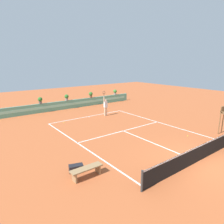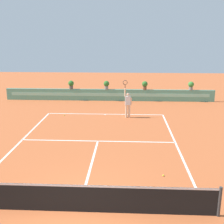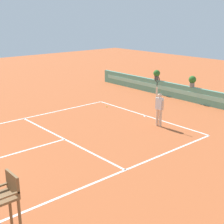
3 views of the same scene
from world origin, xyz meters
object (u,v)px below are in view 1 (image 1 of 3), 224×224
gear_bag (76,168)px  potted_plant_right (91,94)px  tennis_player (106,106)px  tennis_ball_mid_court (64,122)px  bench_courtside (87,170)px  potted_plant_centre (67,97)px  tennis_ball_near_baseline (188,136)px  potted_plant_left (40,100)px  potted_plant_far_right (115,92)px

gear_bag → potted_plant_right: (8.93, 13.24, 1.23)m
tennis_player → tennis_ball_mid_court: (-4.47, 0.26, -1.02)m
bench_courtside → potted_plant_centre: bearing=68.6°
tennis_ball_near_baseline → potted_plant_centre: (-3.24, 13.82, 1.38)m
gear_bag → potted_plant_left: bearing=78.9°
tennis_player → tennis_ball_mid_court: tennis_player is taller
tennis_ball_near_baseline → potted_plant_left: (-6.30, 13.82, 1.38)m
potted_plant_right → potted_plant_far_right: (3.89, 0.00, 0.00)m
gear_bag → potted_plant_centre: (5.65, 13.24, 1.23)m
tennis_ball_near_baseline → potted_plant_far_right: size_ratio=0.09×
gear_bag → potted_plant_centre: 14.45m
gear_bag → tennis_ball_mid_court: size_ratio=10.29×
potted_plant_left → potted_plant_centre: (3.06, 0.00, 0.00)m
potted_plant_centre → potted_plant_far_right: bearing=0.0°
potted_plant_centre → potted_plant_left: bearing=180.0°
bench_courtside → tennis_ball_mid_court: bench_courtside is taller
gear_bag → tennis_ball_mid_court: gear_bag is taller
tennis_ball_mid_court → bench_courtside: bearing=-107.6°
tennis_ball_mid_court → potted_plant_right: potted_plant_right is taller
potted_plant_centre → potted_plant_far_right: 7.18m
tennis_ball_near_baseline → potted_plant_far_right: potted_plant_far_right is taller
tennis_ball_near_baseline → potted_plant_right: (0.04, 13.82, 1.38)m
potted_plant_right → bench_courtside: bearing=-122.0°
potted_plant_left → potted_plant_centre: size_ratio=1.00×
tennis_ball_mid_court → tennis_player: bearing=-3.3°
tennis_ball_mid_court → potted_plant_left: (-0.42, 5.03, 1.38)m
potted_plant_left → bench_courtside: bearing=-99.8°
potted_plant_far_right → bench_courtside: bearing=-132.1°
gear_bag → potted_plant_left: potted_plant_left is taller
tennis_player → potted_plant_far_right: tennis_player is taller
tennis_ball_near_baseline → gear_bag: bearing=176.3°
potted_plant_left → potted_plant_far_right: same height
gear_bag → potted_plant_left: size_ratio=0.97×
gear_bag → tennis_player: 10.95m
tennis_player → potted_plant_far_right: bearing=44.6°
gear_bag → bench_courtside: bearing=-78.4°
bench_courtside → potted_plant_right: potted_plant_right is taller
potted_plant_right → potted_plant_far_right: same height
potted_plant_centre → potted_plant_right: size_ratio=1.00×
tennis_player → tennis_ball_near_baseline: (1.42, -8.54, -1.02)m
bench_courtside → tennis_player: 11.41m
tennis_ball_mid_court → potted_plant_far_right: size_ratio=0.09×
potted_plant_centre → potted_plant_right: same height
bench_courtside → gear_bag: bench_courtside is taller
tennis_ball_near_baseline → potted_plant_centre: size_ratio=0.09×
gear_bag → tennis_ball_near_baseline: 8.91m
bench_courtside → tennis_ball_mid_court: (2.85, 9.00, -0.34)m
potted_plant_centre → gear_bag: bearing=-113.1°
gear_bag → tennis_ball_near_baseline: bearing=-3.7°
gear_bag → potted_plant_right: bearing=56.0°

